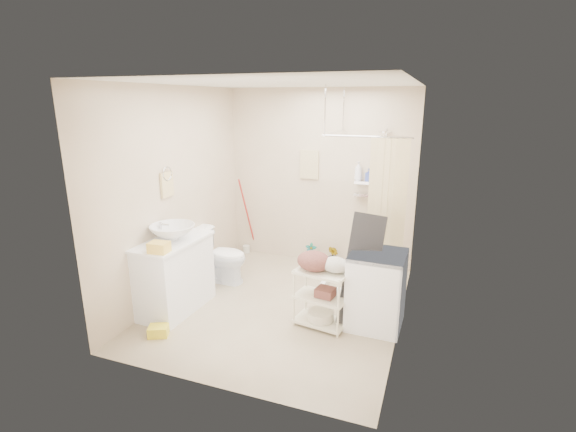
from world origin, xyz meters
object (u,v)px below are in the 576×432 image
at_px(toilet, 221,255).
at_px(washing_machine, 376,289).
at_px(vanity, 174,275).
at_px(laundry_rack, 321,293).

height_order(toilet, washing_machine, washing_machine).
distance_m(toilet, washing_machine, 2.23).
xyz_separation_m(vanity, toilet, (0.12, 0.90, -0.06)).
bearing_deg(laundry_rack, vanity, -163.21).
xyz_separation_m(toilet, laundry_rack, (1.62, -0.67, 0.02)).
relative_size(toilet, washing_machine, 0.87).
bearing_deg(laundry_rack, washing_machine, 31.01).
height_order(vanity, toilet, vanity).
bearing_deg(laundry_rack, toilet, 166.64).
height_order(vanity, laundry_rack, vanity).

